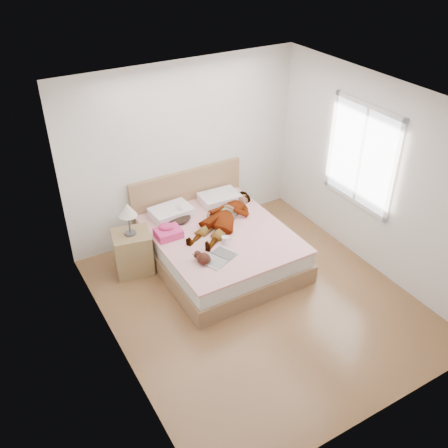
# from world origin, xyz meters

# --- Properties ---
(ground) EXTENTS (4.00, 4.00, 0.00)m
(ground) POSITION_xyz_m (0.00, 0.00, 0.00)
(ground) COLOR #4C2A17
(ground) RESTS_ON ground
(woman) EXTENTS (1.59, 1.32, 0.21)m
(woman) POSITION_xyz_m (0.19, 1.17, 0.62)
(woman) COLOR white
(woman) RESTS_ON bed
(hair) EXTENTS (0.48, 0.57, 0.08)m
(hair) POSITION_xyz_m (-0.38, 1.62, 0.55)
(hair) COLOR black
(hair) RESTS_ON bed
(phone) EXTENTS (0.08, 0.09, 0.05)m
(phone) POSITION_xyz_m (-0.31, 1.57, 0.68)
(phone) COLOR silver
(phone) RESTS_ON bed
(room_shell) EXTENTS (4.00, 4.00, 4.00)m
(room_shell) POSITION_xyz_m (1.77, 0.30, 1.50)
(room_shell) COLOR white
(room_shell) RESTS_ON ground
(bed) EXTENTS (1.80, 2.08, 1.00)m
(bed) POSITION_xyz_m (0.00, 1.04, 0.28)
(bed) COLOR brown
(bed) RESTS_ON ground
(towel) EXTENTS (0.35, 0.30, 0.18)m
(towel) POSITION_xyz_m (-0.66, 1.22, 0.58)
(towel) COLOR #D43981
(towel) RESTS_ON bed
(magazine) EXTENTS (0.53, 0.45, 0.03)m
(magazine) POSITION_xyz_m (-0.31, 0.44, 0.52)
(magazine) COLOR silver
(magazine) RESTS_ON bed
(coffee_mug) EXTENTS (0.14, 0.12, 0.11)m
(coffee_mug) POSITION_xyz_m (-0.08, 0.68, 0.56)
(coffee_mug) COLOR white
(coffee_mug) RESTS_ON bed
(plush_toy) EXTENTS (0.22, 0.27, 0.14)m
(plush_toy) POSITION_xyz_m (-0.53, 0.48, 0.58)
(plush_toy) COLOR black
(plush_toy) RESTS_ON bed
(nightstand) EXTENTS (0.57, 0.53, 1.07)m
(nightstand) POSITION_xyz_m (-1.12, 1.40, 0.35)
(nightstand) COLOR brown
(nightstand) RESTS_ON ground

